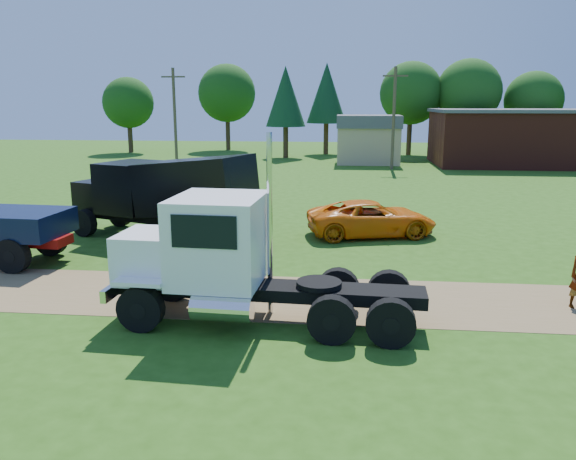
# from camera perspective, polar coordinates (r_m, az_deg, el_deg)

# --- Properties ---
(ground) EXTENTS (140.00, 140.00, 0.00)m
(ground) POSITION_cam_1_polar(r_m,az_deg,el_deg) (17.70, -0.35, -6.88)
(ground) COLOR #275011
(ground) RESTS_ON ground
(dirt_track) EXTENTS (120.00, 4.20, 0.01)m
(dirt_track) POSITION_cam_1_polar(r_m,az_deg,el_deg) (17.70, -0.35, -6.86)
(dirt_track) COLOR brown
(dirt_track) RESTS_ON ground
(white_semi_tractor) EXTENTS (8.69, 3.29, 5.19)m
(white_semi_tractor) POSITION_cam_1_polar(r_m,az_deg,el_deg) (15.61, -6.64, -2.86)
(white_semi_tractor) COLOR black
(white_semi_tractor) RESTS_ON ground
(black_dump_truck) EXTENTS (9.04, 5.39, 3.87)m
(black_dump_truck) POSITION_cam_1_polar(r_m,az_deg,el_deg) (25.23, -12.35, 3.80)
(black_dump_truck) COLOR black
(black_dump_truck) RESTS_ON ground
(orange_pickup) EXTENTS (6.28, 4.02, 1.61)m
(orange_pickup) POSITION_cam_1_polar(r_m,az_deg,el_deg) (25.84, 8.49, 1.19)
(orange_pickup) COLOR orange
(orange_pickup) RESTS_ON ground
(spectator_b) EXTENTS (1.15, 1.15, 1.88)m
(spectator_b) POSITION_cam_1_polar(r_m,az_deg,el_deg) (22.42, -4.66, -0.15)
(spectator_b) COLOR #999999
(spectator_b) RESTS_ON ground
(brick_building) EXTENTS (15.40, 10.40, 5.30)m
(brick_building) POSITION_cam_1_polar(r_m,az_deg,el_deg) (58.93, 22.05, 8.74)
(brick_building) COLOR maroon
(brick_building) RESTS_ON ground
(tan_shed) EXTENTS (6.20, 5.40, 4.70)m
(tan_shed) POSITION_cam_1_polar(r_m,az_deg,el_deg) (56.71, 8.15, 9.18)
(tan_shed) COLOR tan
(tan_shed) RESTS_ON ground
(utility_poles) EXTENTS (42.20, 0.28, 9.00)m
(utility_poles) POSITION_cam_1_polar(r_m,az_deg,el_deg) (51.75, 10.70, 11.28)
(utility_poles) COLOR #4D3B2C
(utility_poles) RESTS_ON ground
(tree_row) EXTENTS (60.29, 14.97, 10.65)m
(tree_row) POSITION_cam_1_polar(r_m,az_deg,el_deg) (66.43, 9.84, 13.33)
(tree_row) COLOR #352316
(tree_row) RESTS_ON ground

